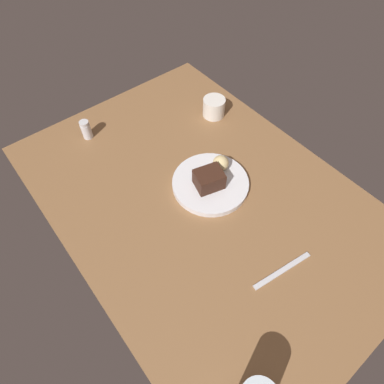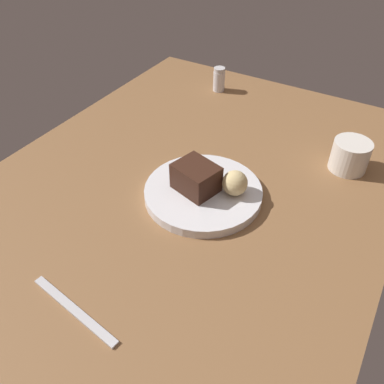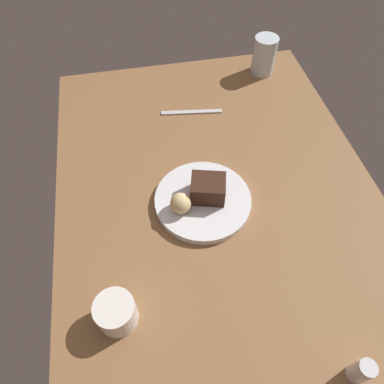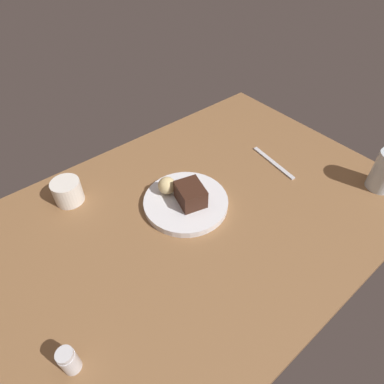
% 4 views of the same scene
% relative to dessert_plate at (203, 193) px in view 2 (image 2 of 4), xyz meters
% --- Properties ---
extents(dining_table, '(1.20, 0.84, 0.03)m').
position_rel_dessert_plate_xyz_m(dining_table, '(0.01, -0.05, -0.03)').
color(dining_table, brown).
rests_on(dining_table, ground).
extents(dessert_plate, '(0.25, 0.25, 0.02)m').
position_rel_dessert_plate_xyz_m(dessert_plate, '(0.00, 0.00, 0.00)').
color(dessert_plate, silver).
rests_on(dessert_plate, dining_table).
extents(chocolate_cake_slice, '(0.09, 0.10, 0.06)m').
position_rel_dessert_plate_xyz_m(chocolate_cake_slice, '(0.01, -0.01, 0.04)').
color(chocolate_cake_slice, '#381E14').
rests_on(chocolate_cake_slice, dessert_plate).
extents(bread_roll, '(0.05, 0.05, 0.05)m').
position_rel_dessert_plate_xyz_m(bread_roll, '(-0.02, 0.06, 0.04)').
color(bread_roll, '#DBC184').
rests_on(bread_roll, dessert_plate).
extents(salt_shaker, '(0.03, 0.03, 0.07)m').
position_rel_dessert_plate_xyz_m(salt_shaker, '(-0.45, -0.20, 0.02)').
color(salt_shaker, silver).
rests_on(salt_shaker, dining_table).
extents(coffee_cup, '(0.08, 0.08, 0.07)m').
position_rel_dessert_plate_xyz_m(coffee_cup, '(-0.25, 0.23, 0.03)').
color(coffee_cup, silver).
rests_on(coffee_cup, dining_table).
extents(butter_knife, '(0.04, 0.19, 0.01)m').
position_rel_dessert_plate_xyz_m(butter_knife, '(0.34, -0.04, -0.01)').
color(butter_knife, silver).
rests_on(butter_knife, dining_table).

